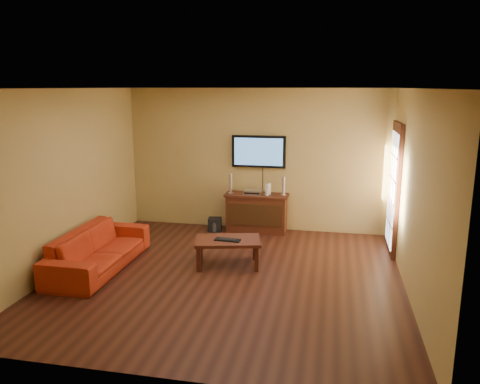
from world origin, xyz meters
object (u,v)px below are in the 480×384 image
(sofa, at_px, (98,243))
(bottle, at_px, (214,229))
(media_console, at_px, (257,213))
(keyboard, at_px, (228,240))
(coffee_table, at_px, (228,243))
(television, at_px, (259,152))
(speaker_right, at_px, (284,187))
(subwoofer, at_px, (215,224))
(game_console, at_px, (268,189))
(av_receiver, at_px, (253,192))
(speaker_left, at_px, (231,184))

(sofa, bearing_deg, bottle, -33.38)
(media_console, relative_size, keyboard, 2.94)
(coffee_table, relative_size, keyboard, 2.72)
(television, bearing_deg, coffee_table, -94.11)
(television, bearing_deg, keyboard, -93.75)
(sofa, distance_m, speaker_right, 3.51)
(keyboard, bearing_deg, media_console, 85.87)
(sofa, bearing_deg, keyboard, -77.84)
(subwoofer, bearing_deg, game_console, -4.14)
(sofa, xyz_separation_m, game_console, (2.28, 2.29, 0.44))
(television, height_order, coffee_table, television)
(media_console, relative_size, av_receiver, 3.53)
(coffee_table, xyz_separation_m, speaker_right, (0.65, 1.87, 0.52))
(coffee_table, bearing_deg, media_console, 85.47)
(television, bearing_deg, bottle, -146.28)
(speaker_right, bearing_deg, game_console, -168.50)
(coffee_table, xyz_separation_m, keyboard, (0.01, -0.06, 0.07))
(media_console, distance_m, bottle, 0.86)
(coffee_table, height_order, sofa, sofa)
(television, distance_m, av_receiver, 0.78)
(speaker_right, distance_m, av_receiver, 0.59)
(coffee_table, distance_m, sofa, 1.97)
(sofa, distance_m, bottle, 2.40)
(speaker_left, distance_m, subwoofer, 0.84)
(av_receiver, bearing_deg, sofa, -130.63)
(media_console, xyz_separation_m, game_console, (0.22, -0.02, 0.47))
(speaker_left, bearing_deg, keyboard, -78.90)
(speaker_left, distance_m, keyboard, 1.95)
(media_console, xyz_separation_m, speaker_left, (-0.50, -0.03, 0.54))
(speaker_right, bearing_deg, bottle, -164.26)
(television, height_order, speaker_right, television)
(av_receiver, bearing_deg, speaker_left, -177.28)
(game_console, bearing_deg, subwoofer, -158.82)
(television, xyz_separation_m, bottle, (-0.76, -0.50, -1.42))
(coffee_table, bearing_deg, bottle, 111.99)
(bottle, height_order, keyboard, keyboard)
(speaker_left, bearing_deg, game_console, 0.54)
(speaker_right, bearing_deg, speaker_left, -176.36)
(sofa, distance_m, game_console, 3.26)
(media_console, distance_m, keyboard, 1.89)
(television, distance_m, speaker_left, 0.82)
(keyboard, bearing_deg, speaker_right, 71.69)
(sofa, relative_size, av_receiver, 6.15)
(television, xyz_separation_m, sofa, (-2.06, -2.50, -1.12))
(speaker_left, bearing_deg, sofa, -124.29)
(television, xyz_separation_m, game_console, (0.22, -0.21, -0.68))
(media_console, xyz_separation_m, television, (0.00, 0.19, 1.15))
(media_console, distance_m, television, 1.17)
(television, relative_size, sofa, 0.50)
(television, height_order, sofa, television)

